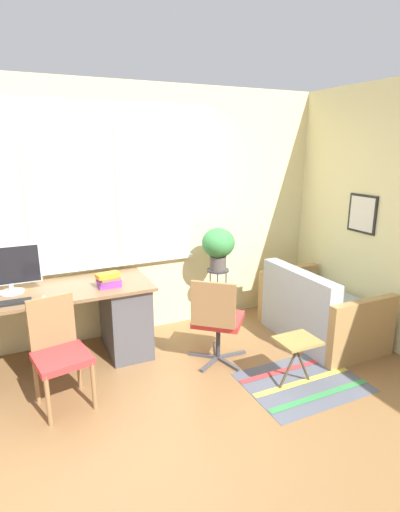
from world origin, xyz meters
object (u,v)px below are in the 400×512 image
office_chair_swivel (217,319)px  folding_stool (297,345)px  plant_stand (218,278)px  potted_plant (218,245)px  monitor (9,269)px  mouse (44,298)px  book_stack (109,280)px  keyboard (7,303)px  couch_loveseat (318,313)px  desk_chair_wooden (59,350)px

office_chair_swivel → folding_stool: 0.79m
plant_stand → folding_stool: bearing=-86.0°
potted_plant → monitor: bearing=179.6°
monitor → mouse: monitor is taller
monitor → potted_plant: monitor is taller
monitor → office_chair_swivel: 1.96m
book_stack → office_chair_swivel: bearing=-29.2°
plant_stand → keyboard: bearing=-172.7°
keyboard → plant_stand: (2.16, 0.28, -0.16)m
keyboard → plant_stand: 2.18m
plant_stand → office_chair_swivel: bearing=-118.1°
couch_loveseat → potted_plant: size_ratio=2.67×
desk_chair_wooden → folding_stool: bearing=-28.4°
couch_loveseat → potted_plant: (-0.90, 0.68, 0.72)m
monitor → plant_stand: bearing=-0.4°
mouse → plant_stand: size_ratio=0.10×
couch_loveseat → mouse: bearing=82.3°
monitor → desk_chair_wooden: (0.31, -0.72, -0.52)m
monitor → couch_loveseat: monitor is taller
book_stack → keyboard: bearing=-174.4°
keyboard → couch_loveseat: (3.05, -0.40, -0.49)m
keyboard → couch_loveseat: bearing=-7.5°
monitor → keyboard: 0.37m
monitor → plant_stand: 2.15m
book_stack → office_chair_swivel: size_ratio=0.27×
plant_stand → folding_stool: size_ratio=1.60×
mouse → folding_stool: 2.24m
keyboard → plant_stand: size_ratio=0.54×
couch_loveseat → folding_stool: (-0.80, -0.65, 0.11)m
office_chair_swivel → couch_loveseat: office_chair_swivel is taller
office_chair_swivel → plant_stand: bearing=-78.0°
mouse → book_stack: bearing=11.2°
office_chair_swivel → keyboard: bearing=27.0°
couch_loveseat → plant_stand: size_ratio=1.77×
desk_chair_wooden → office_chair_swivel: 1.44m
couch_loveseat → folding_stool: bearing=128.9°
desk_chair_wooden → monitor: bearing=102.7°
monitor → folding_stool: size_ratio=1.21×
folding_stool → book_stack: bearing=140.3°
potted_plant → folding_stool: bearing=-86.0°
book_stack → potted_plant: potted_plant is taller
office_chair_swivel → desk_chair_wooden: bearing=40.7°
mouse → folding_stool: (1.96, -1.02, -0.40)m
keyboard → folding_stool: 2.51m
mouse → couch_loveseat: bearing=-7.7°
keyboard → mouse: bearing=-5.8°
mouse → potted_plant: bearing=9.3°
plant_stand → mouse: bearing=-170.7°
folding_stool → couch_loveseat: bearing=38.9°
couch_loveseat → folding_stool: 1.04m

